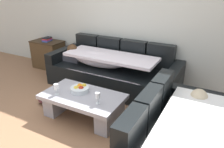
% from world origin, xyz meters
% --- Properties ---
extents(ground_plane, '(14.00, 14.00, 0.00)m').
position_xyz_m(ground_plane, '(0.00, 0.00, 0.00)').
color(ground_plane, '#8B6143').
extents(back_wall, '(9.00, 0.10, 2.70)m').
position_xyz_m(back_wall, '(0.00, 2.15, 1.35)').
color(back_wall, beige).
rests_on(back_wall, ground_plane).
extents(couch_along_wall, '(2.47, 0.92, 0.88)m').
position_xyz_m(couch_along_wall, '(-0.06, 1.63, 0.33)').
color(couch_along_wall, black).
rests_on(couch_along_wall, ground_plane).
extents(couch_near_window, '(0.92, 1.81, 0.88)m').
position_xyz_m(couch_near_window, '(1.55, 0.17, 0.33)').
color(couch_near_window, black).
rests_on(couch_near_window, ground_plane).
extents(coffee_table, '(1.20, 0.68, 0.38)m').
position_xyz_m(coffee_table, '(0.07, 0.52, 0.24)').
color(coffee_table, '#9897A0').
rests_on(coffee_table, ground_plane).
extents(fruit_bowl, '(0.28, 0.28, 0.10)m').
position_xyz_m(fruit_bowl, '(-0.03, 0.60, 0.42)').
color(fruit_bowl, silver).
rests_on(fruit_bowl, coffee_table).
extents(wine_glass_near_left, '(0.07, 0.07, 0.17)m').
position_xyz_m(wine_glass_near_left, '(-0.28, 0.36, 0.50)').
color(wine_glass_near_left, silver).
rests_on(wine_glass_near_left, coffee_table).
extents(wine_glass_near_right, '(0.07, 0.07, 0.17)m').
position_xyz_m(wine_glass_near_right, '(0.39, 0.42, 0.50)').
color(wine_glass_near_right, silver).
rests_on(wine_glass_near_right, coffee_table).
extents(side_cabinet, '(0.72, 0.44, 0.64)m').
position_xyz_m(side_cabinet, '(-1.85, 1.85, 0.32)').
color(side_cabinet, '#47331D').
rests_on(side_cabinet, ground_plane).
extents(book_stack_on_cabinet, '(0.17, 0.23, 0.09)m').
position_xyz_m(book_stack_on_cabinet, '(-1.82, 1.84, 0.69)').
color(book_stack_on_cabinet, '#2D569E').
rests_on(book_stack_on_cabinet, side_cabinet).
extents(crumpled_garment, '(0.42, 0.47, 0.12)m').
position_xyz_m(crumpled_garment, '(-0.72, 0.64, 0.06)').
color(crumpled_garment, '#4C2323').
rests_on(crumpled_garment, ground_plane).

